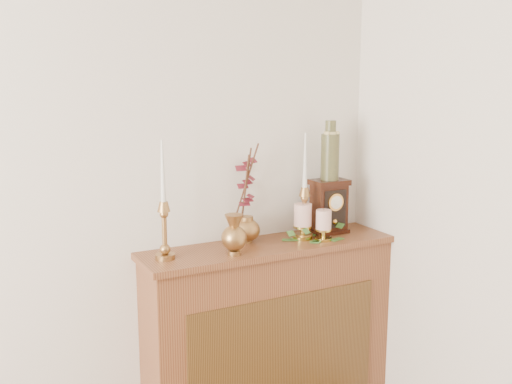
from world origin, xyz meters
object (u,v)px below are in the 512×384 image
ginger_jar (246,197)px  ceramic_vase (330,153)px  bud_vase (234,235)px  mantel_clock (329,207)px  candlestick_center (304,204)px  candlestick_left (164,221)px

ginger_jar → ceramic_vase: bearing=-7.5°
bud_vase → ginger_jar: size_ratio=0.39×
bud_vase → ginger_jar: (0.15, 0.19, 0.12)m
ginger_jar → mantel_clock: ginger_jar is taller
candlestick_center → ceramic_vase: bearing=11.5°
candlestick_center → bud_vase: size_ratio=2.80×
ceramic_vase → candlestick_center: bearing=-168.5°
candlestick_center → ginger_jar: 0.29m
mantel_clock → ceramic_vase: (-0.00, 0.00, 0.27)m
mantel_clock → bud_vase: bearing=-167.7°
candlestick_center → mantel_clock: bearing=10.7°
candlestick_center → ceramic_vase: ceramic_vase is taller
ginger_jar → mantel_clock: (0.43, -0.06, -0.08)m
bud_vase → ceramic_vase: (0.58, 0.13, 0.31)m
candlestick_center → mantel_clock: candlestick_center is taller
candlestick_left → ginger_jar: (0.44, 0.10, 0.04)m
candlestick_left → bud_vase: (0.29, -0.08, -0.08)m
mantel_clock → ceramic_vase: bearing=90.0°
candlestick_left → candlestick_center: 0.70m
candlestick_center → ginger_jar: bearing=161.5°
bud_vase → ginger_jar: 0.27m
candlestick_left → candlestick_center: bearing=1.1°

